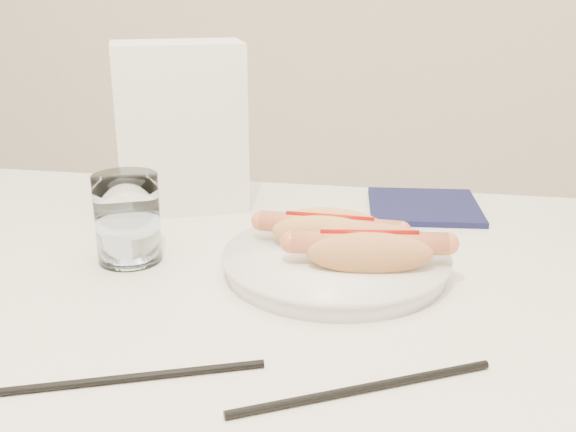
% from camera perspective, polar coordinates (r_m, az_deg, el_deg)
% --- Properties ---
extents(table, '(1.20, 0.80, 0.75)m').
position_cam_1_polar(table, '(0.75, -2.37, -10.57)').
color(table, white).
rests_on(table, ground).
extents(plate, '(0.32, 0.32, 0.02)m').
position_cam_1_polar(plate, '(0.77, 3.96, -3.98)').
color(plate, white).
rests_on(plate, table).
extents(hotdog_left, '(0.16, 0.07, 0.04)m').
position_cam_1_polar(hotdog_left, '(0.77, 3.45, -1.29)').
color(hotdog_left, tan).
rests_on(hotdog_left, plate).
extents(hotdog_right, '(0.16, 0.08, 0.04)m').
position_cam_1_polar(hotdog_right, '(0.73, 6.70, -2.73)').
color(hotdog_right, tan).
rests_on(hotdog_right, plate).
extents(water_glass, '(0.07, 0.07, 0.10)m').
position_cam_1_polar(water_glass, '(0.80, -13.12, -0.19)').
color(water_glass, white).
rests_on(water_glass, table).
extents(chopstick_near, '(0.20, 0.09, 0.01)m').
position_cam_1_polar(chopstick_near, '(0.59, -12.80, -12.90)').
color(chopstick_near, black).
rests_on(chopstick_near, table).
extents(chopstick_far, '(0.20, 0.11, 0.01)m').
position_cam_1_polar(chopstick_far, '(0.56, 6.25, -13.96)').
color(chopstick_far, black).
rests_on(chopstick_far, table).
extents(napkin_box, '(0.20, 0.16, 0.23)m').
position_cam_1_polar(napkin_box, '(0.96, -8.85, 7.25)').
color(napkin_box, white).
rests_on(napkin_box, table).
extents(navy_napkin, '(0.17, 0.17, 0.01)m').
position_cam_1_polar(navy_napkin, '(0.99, 11.16, 0.78)').
color(navy_napkin, '#13153C').
rests_on(navy_napkin, table).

